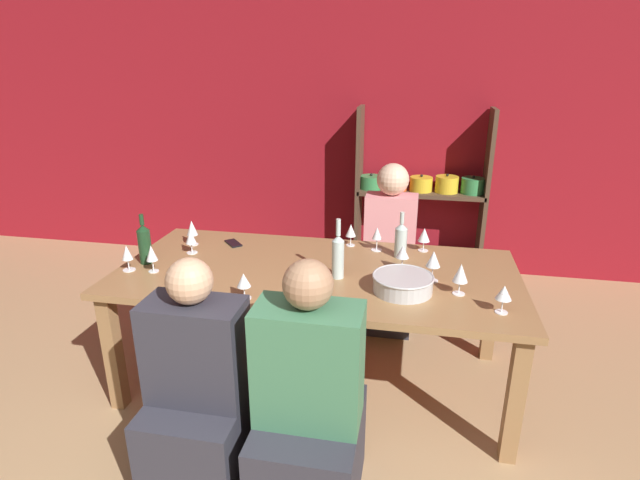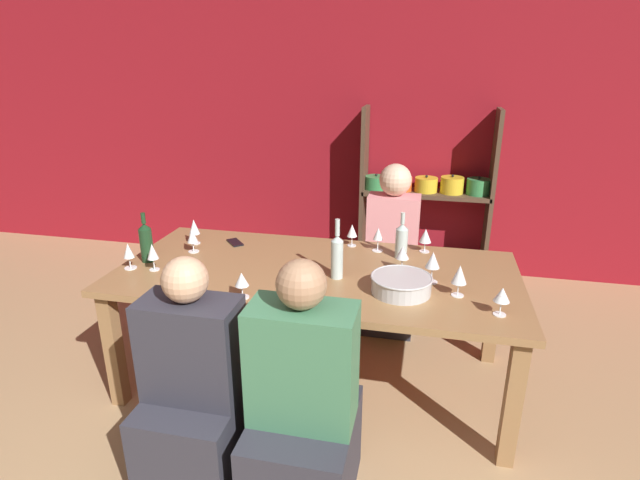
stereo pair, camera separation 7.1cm
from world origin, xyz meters
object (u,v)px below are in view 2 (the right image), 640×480
Objects in this scene: wine_glass_white_a at (425,236)px; wine_bottle_dark at (337,255)px; wine_glass_red_a at (352,231)px; wine_glass_empty_a at (192,236)px; wine_glass_red_e at (433,261)px; wine_glass_empty_c at (152,252)px; wine_bottle_amber at (402,240)px; wine_glass_red_d at (194,228)px; wine_bottle_green at (146,242)px; wine_glass_red_c at (403,253)px; person_near_b at (197,403)px; wine_glass_white_b at (242,280)px; mixing_bowl at (401,284)px; wine_glass_red_b at (459,275)px; wine_glass_empty_b at (128,252)px; shelf_unit at (424,217)px; dining_table at (316,282)px; cell_phone at (235,242)px; wine_glass_red_f at (378,235)px; wine_glass_red_g at (502,296)px; person_far_a at (391,267)px; person_near_a at (303,421)px.

wine_bottle_dark is at bearing -132.33° from wine_glass_white_a.
wine_glass_empty_a is at bearing -161.27° from wine_glass_red_a.
wine_glass_red_e is (0.52, 0.05, -0.01)m from wine_bottle_dark.
wine_glass_red_a is at bearing 31.43° from wine_glass_empty_c.
wine_bottle_amber is 1.74× the size of wine_glass_red_d.
wine_bottle_green is 1.17m from wine_bottle_dark.
person_near_b is at bearing -131.65° from wine_glass_red_c.
wine_glass_white_b is at bearing -24.89° from wine_bottle_green.
mixing_bowl is 0.30m from wine_glass_red_b.
wine_glass_empty_a is 0.99× the size of wine_glass_empty_b.
shelf_unit is 1.87m from wine_glass_red_e.
wine_bottle_green is at bearing -175.06° from dining_table.
dining_table is at bearing -16.25° from wine_glass_red_d.
wine_bottle_amber is at bearing -0.89° from cell_phone.
person_near_b is (0.52, -1.12, -0.45)m from wine_glass_red_d.
person_near_b is (-0.97, -1.30, -0.45)m from wine_glass_white_a.
wine_glass_red_f reaches higher than wine_glass_red_g.
wine_glass_white_a is 1.00× the size of wine_glass_empty_a.
wine_glass_empty_a is 1.49m from wine_glass_red_e.
wine_bottle_dark is 0.52m from wine_glass_red_a.
mixing_bowl is 1.42m from wine_glass_empty_c.
shelf_unit is at bearing 96.09° from wine_glass_red_b.
wine_glass_red_e is (-0.14, 0.14, 0.01)m from wine_glass_red_b.
cell_phone is 1.26m from person_near_b.
wine_glass_red_a is 1.15m from wine_glass_red_g.
wine_bottle_dark is 0.70m from wine_glass_white_a.
cell_phone is at bearing 179.11° from wine_bottle_amber.
wine_glass_empty_c reaches higher than wine_glass_empty_a.
wine_glass_empty_c is at bearing -106.00° from wine_glass_empty_a.
wine_bottle_green is 1.92× the size of cell_phone.
wine_glass_red_a is 0.12× the size of person_far_a.
wine_glass_white_b is at bearing -140.42° from wine_bottle_dark.
wine_glass_red_g is (0.19, -0.17, -0.01)m from wine_glass_red_b.
wine_glass_white_a is 0.36m from wine_glass_red_c.
wine_bottle_dark is at bearing 6.75° from wine_glass_empty_c.
person_far_a is at bearing 64.99° from dining_table.
wine_glass_red_b reaches higher than cell_phone.
shelf_unit reaches higher than wine_glass_empty_a.
wine_bottle_amber is 1.31m from person_near_a.
wine_glass_red_e is at bearing 39.29° from person_near_b.
wine_bottle_green is at bearing -130.22° from shelf_unit.
person_near_a reaches higher than wine_glass_red_c.
person_far_a is at bearing 29.87° from wine_glass_empty_a.
wine_bottle_amber is 1.90× the size of wine_glass_red_c.
wine_glass_red_e reaches higher than wine_glass_empty_a.
wine_glass_red_c reaches higher than wine_glass_red_g.
dining_table is at bearing 64.99° from person_far_a.
shelf_unit is 11.03× the size of wine_glass_white_b.
person_near_b is at bearing -118.49° from wine_glass_red_f.
person_near_a is at bearing -32.63° from wine_glass_empty_c.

